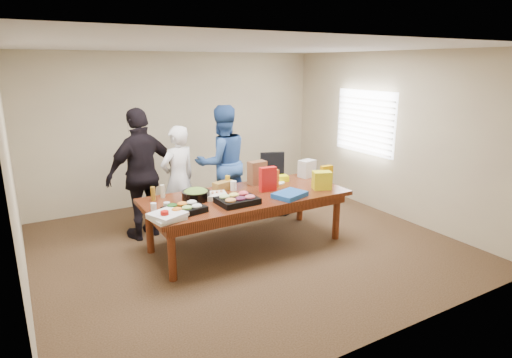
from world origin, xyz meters
TOP-DOWN VIEW (x-y plane):
  - floor at (0.00, 0.00)m, footprint 5.50×5.00m
  - ceiling at (0.00, 0.00)m, footprint 5.50×5.00m
  - wall_back at (0.00, 2.50)m, footprint 5.50×0.04m
  - wall_front at (0.00, -2.50)m, footprint 5.50×0.04m
  - wall_left at (-2.75, 0.00)m, footprint 0.04×5.00m
  - wall_right at (2.75, 0.00)m, footprint 0.04×5.00m
  - window_panel at (2.72, 0.60)m, footprint 0.03×1.40m
  - window_blinds at (2.68, 0.60)m, footprint 0.04×1.36m
  - conference_table at (0.00, 0.00)m, footprint 2.80×1.20m
  - office_chair at (1.14, 0.94)m, footprint 0.64×0.64m
  - person_center at (-0.60, 1.04)m, footprint 0.68×0.54m
  - person_right at (0.21, 1.20)m, footprint 0.93×0.73m
  - person_left at (-1.14, 1.04)m, footprint 1.21×0.76m
  - veggie_tray at (-0.99, -0.24)m, footprint 0.52×0.43m
  - fruit_tray at (-0.28, -0.26)m, footprint 0.51×0.41m
  - sheet_cake at (-0.46, 0.09)m, footprint 0.43×0.36m
  - salad_bowl at (-0.68, 0.14)m, footprint 0.44×0.44m
  - chip_bag_blue at (0.46, -0.38)m, footprint 0.51×0.44m
  - chip_bag_red at (0.35, 0.01)m, footprint 0.25×0.12m
  - chip_bag_yellow at (1.30, -0.12)m, footprint 0.19×0.08m
  - chip_bag_orange at (0.52, 0.14)m, footprint 0.17×0.10m
  - mayo_jar at (-0.06, 0.28)m, footprint 0.10×0.10m
  - mustard_bottle at (-0.08, 0.42)m, footprint 0.07×0.07m
  - dressing_bottle at (-1.19, 0.39)m, footprint 0.07×0.07m
  - ranch_bottle at (-1.04, 0.45)m, footprint 0.06×0.06m
  - banana_bunch at (0.78, 0.36)m, footprint 0.28×0.20m
  - bread_loaf at (-0.17, 0.38)m, footprint 0.33×0.21m
  - kraft_bag at (0.40, 0.40)m, footprint 0.28×0.17m
  - red_cup at (-1.30, -0.42)m, footprint 0.10×0.10m
  - clear_cup_a at (-1.16, -0.09)m, footprint 0.10×0.10m
  - clear_cup_b at (-1.30, 0.00)m, footprint 0.08×0.08m
  - pizza_box_lower at (-1.26, -0.36)m, footprint 0.42×0.42m
  - pizza_box_upper at (-1.25, -0.38)m, footprint 0.46×0.46m
  - plate_a at (0.67, 0.30)m, footprint 0.33×0.33m
  - plate_b at (0.89, 0.51)m, footprint 0.28×0.28m
  - dip_bowl_a at (0.54, 0.27)m, footprint 0.19×0.19m
  - dip_bowl_b at (-0.56, 0.30)m, footprint 0.16×0.16m
  - grocery_bag_white at (1.30, 0.36)m, footprint 0.29×0.23m
  - grocery_bag_yellow at (1.08, -0.30)m, footprint 0.31×0.26m

SIDE VIEW (x-z plane):
  - floor at x=0.00m, z-range -0.02..0.00m
  - conference_table at x=0.00m, z-range 0.00..0.75m
  - office_chair at x=1.14m, z-range 0.00..0.98m
  - plate_b at x=0.89m, z-range 0.75..0.76m
  - plate_a at x=0.67m, z-range 0.75..0.77m
  - pizza_box_lower at x=-1.26m, z-range 0.75..0.79m
  - dip_bowl_b at x=-0.56m, z-range 0.75..0.81m
  - chip_bag_blue at x=0.46m, z-range 0.75..0.81m
  - sheet_cake at x=-0.46m, z-range 0.75..0.81m
  - dip_bowl_a at x=0.54m, z-range 0.75..0.82m
  - veggie_tray at x=-0.99m, z-range 0.75..0.82m
  - fruit_tray at x=-0.28m, z-range 0.75..0.83m
  - banana_bunch at x=0.78m, z-range 0.75..0.84m
  - clear_cup_b at x=-1.30m, z-range 0.75..0.85m
  - clear_cup_a at x=-1.16m, z-range 0.75..0.86m
  - salad_bowl at x=-0.68m, z-range 0.75..0.87m
  - bread_loaf at x=-0.17m, z-range 0.75..0.87m
  - pizza_box_upper at x=-1.25m, z-range 0.79..0.83m
  - person_center at x=-0.60m, z-range 0.00..1.62m
  - red_cup at x=-1.30m, z-range 0.75..0.88m
  - mayo_jar at x=-0.06m, z-range 0.75..0.89m
  - ranch_bottle at x=-1.04m, z-range 0.75..0.93m
  - mustard_bottle at x=-0.08m, z-range 0.75..0.94m
  - dressing_bottle at x=-1.19m, z-range 0.75..0.94m
  - chip_bag_orange at x=0.52m, z-range 0.75..1.01m
  - grocery_bag_yellow at x=1.08m, z-range 0.75..1.01m
  - grocery_bag_white at x=1.30m, z-range 0.75..1.02m
  - chip_bag_yellow at x=1.30m, z-range 0.75..1.03m
  - chip_bag_red at x=0.35m, z-range 0.75..1.10m
  - kraft_bag at x=0.40m, z-range 0.75..1.10m
  - person_right at x=0.21m, z-range 0.00..1.87m
  - person_left at x=-1.14m, z-range 0.00..1.91m
  - wall_back at x=0.00m, z-range 0.00..2.70m
  - wall_front at x=0.00m, z-range 0.00..2.70m
  - wall_left at x=-2.75m, z-range 0.00..2.70m
  - wall_right at x=2.75m, z-range 0.00..2.70m
  - window_panel at x=2.72m, z-range 0.95..2.05m
  - window_blinds at x=2.68m, z-range 1.00..2.00m
  - ceiling at x=0.00m, z-range 2.70..2.72m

